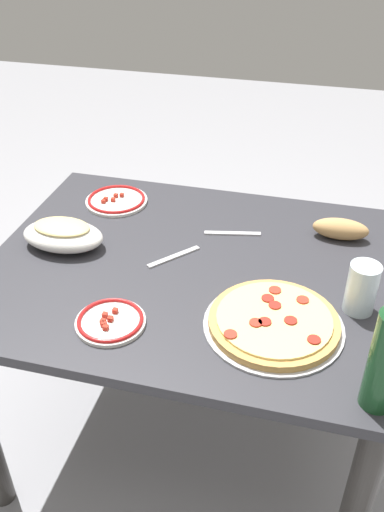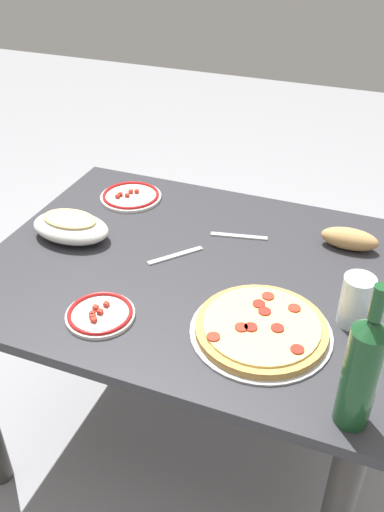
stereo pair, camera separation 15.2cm
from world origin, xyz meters
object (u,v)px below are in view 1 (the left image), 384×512
(bread_loaf, at_px, (341,229))
(dining_table, at_px, (192,299))
(water_glass, at_px, (362,288))
(baked_pasta_dish, at_px, (63,234))
(pepperoni_pizza, at_px, (274,322))
(side_plate_near, at_px, (116,200))
(side_plate_far, at_px, (110,321))

(bread_loaf, bearing_deg, dining_table, -147.96)
(water_glass, bearing_deg, baked_pasta_dish, 174.47)
(baked_pasta_dish, relative_size, bread_loaf, 1.47)
(pepperoni_pizza, xyz_separation_m, side_plate_near, (-0.58, 0.48, -0.01))
(bread_loaf, bearing_deg, water_glass, -80.19)
(dining_table, xyz_separation_m, side_plate_near, (-0.33, 0.28, 0.13))
(baked_pasta_dish, xyz_separation_m, side_plate_near, (0.05, 0.28, -0.03))
(pepperoni_pizza, xyz_separation_m, water_glass, (0.19, 0.12, 0.05))
(water_glass, bearing_deg, bread_loaf, 99.81)
(side_plate_far, bearing_deg, side_plate_near, 109.47)
(side_plate_near, distance_m, side_plate_far, 0.60)
(baked_pasta_dish, bearing_deg, side_plate_far, -48.16)
(water_glass, relative_size, bread_loaf, 0.81)
(side_plate_near, relative_size, bread_loaf, 1.24)
(side_plate_far, bearing_deg, pepperoni_pizza, 12.93)
(baked_pasta_dish, xyz_separation_m, water_glass, (0.83, -0.08, 0.03))
(dining_table, distance_m, side_plate_far, 0.34)
(dining_table, bearing_deg, water_glass, -10.35)
(baked_pasta_dish, distance_m, water_glass, 0.84)
(dining_table, bearing_deg, bread_loaf, 32.04)
(dining_table, xyz_separation_m, bread_loaf, (0.39, 0.24, 0.15))
(dining_table, relative_size, pepperoni_pizza, 3.35)
(dining_table, bearing_deg, side_plate_far, -114.29)
(dining_table, distance_m, water_glass, 0.49)
(side_plate_far, distance_m, bread_loaf, 0.74)
(water_glass, bearing_deg, pepperoni_pizza, -148.97)
(bread_loaf, bearing_deg, pepperoni_pizza, -107.29)
(water_glass, xyz_separation_m, bread_loaf, (-0.06, 0.33, -0.04))
(pepperoni_pizza, height_order, side_plate_near, pepperoni_pizza)
(side_plate_near, height_order, bread_loaf, bread_loaf)
(baked_pasta_dish, height_order, side_plate_far, baked_pasta_dish)
(pepperoni_pizza, distance_m, side_plate_near, 0.76)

